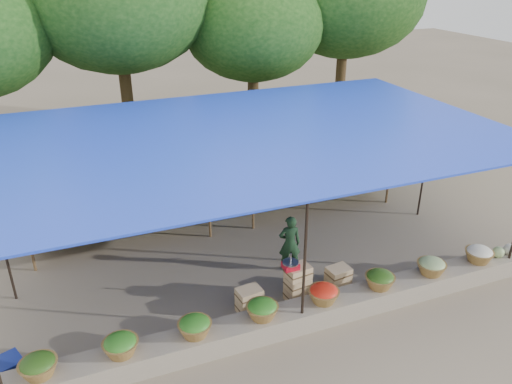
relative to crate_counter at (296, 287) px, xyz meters
name	(u,v)px	position (x,y,z in m)	size (l,w,h in m)	color
ground	(245,250)	(-0.29, 2.06, -0.31)	(60.00, 60.00, 0.00)	#6A5F4E
stone_curb	(298,317)	(-0.29, -0.69, -0.11)	(10.60, 0.55, 0.40)	gray
stall_canopy	(243,138)	(-0.29, 2.12, 2.37)	(10.80, 6.60, 2.82)	black
produce_baskets	(294,302)	(-0.39, -0.69, 0.25)	(8.98, 0.58, 0.34)	brown
netting_backdrop	(204,153)	(-0.29, 5.21, 0.94)	(10.60, 0.06, 2.50)	#1B491A
tree_row	(187,8)	(0.21, 8.15, 4.39)	(16.51, 5.50, 7.12)	#332312
fruit_table_left	(123,220)	(-2.79, 3.41, 0.30)	(4.21, 0.95, 0.93)	#432B1B
fruit_table_right	(316,187)	(2.21, 3.41, 0.30)	(4.21, 0.95, 0.93)	#432B1B
crate_counter	(296,287)	(0.00, 0.00, 0.00)	(2.39, 0.39, 0.77)	tan
weighing_scale	(291,265)	(-0.14, 0.00, 0.54)	(0.31, 0.31, 0.33)	red
vendor_seated	(290,243)	(0.33, 1.02, 0.33)	(0.46, 0.31, 1.27)	#17321C
customer_left	(23,202)	(-4.87, 4.52, 0.63)	(0.91, 0.71, 1.87)	slate
customer_mid	(295,168)	(2.06, 4.40, 0.45)	(0.99, 0.57, 1.53)	slate
customer_right	(307,165)	(2.35, 4.24, 0.57)	(1.03, 0.43, 1.76)	slate
blue_crate_back	(4,371)	(-5.17, -0.13, -0.14)	(0.57, 0.41, 0.34)	navy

